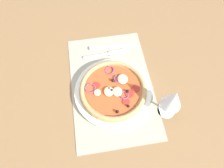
% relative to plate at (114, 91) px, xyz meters
% --- Properties ---
extents(ground_plane, '(1.90, 1.40, 0.02)m').
position_rel_plate_xyz_m(ground_plane, '(-0.03, -0.00, -0.02)').
color(ground_plane, olive).
extents(placemat, '(0.50, 0.32, 0.00)m').
position_rel_plate_xyz_m(placemat, '(-0.03, -0.00, -0.01)').
color(placemat, '#A39984').
rests_on(placemat, ground_plane).
extents(plate, '(0.30, 0.30, 0.01)m').
position_rel_plate_xyz_m(plate, '(0.00, 0.00, 0.00)').
color(plate, silver).
rests_on(plate, placemat).
extents(pizza, '(0.26, 0.26, 0.03)m').
position_rel_plate_xyz_m(pizza, '(-0.00, 0.00, 0.02)').
color(pizza, tan).
rests_on(pizza, plate).
extents(fork, '(0.02, 0.18, 0.00)m').
position_rel_plate_xyz_m(fork, '(-0.18, -0.00, -0.00)').
color(fork, silver).
rests_on(fork, placemat).
extents(knife, '(0.03, 0.20, 0.01)m').
position_rel_plate_xyz_m(knife, '(-0.22, 0.03, -0.00)').
color(knife, silver).
rests_on(knife, placemat).
extents(wine_glass, '(0.07, 0.07, 0.15)m').
position_rel_plate_xyz_m(wine_glass, '(0.10, 0.18, 0.09)').
color(wine_glass, silver).
rests_on(wine_glass, ground_plane).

